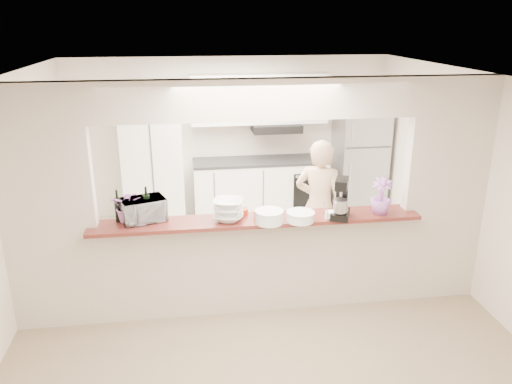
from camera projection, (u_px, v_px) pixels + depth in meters
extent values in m
plane|color=#9C8569|center=(257.00, 307.00, 5.54)|extent=(6.00, 6.00, 0.00)
cube|color=beige|center=(241.00, 247.00, 6.98)|extent=(5.00, 2.90, 0.01)
cube|color=beige|center=(48.00, 212.00, 4.85)|extent=(0.90, 0.15, 2.50)
cube|color=beige|center=(444.00, 193.00, 5.40)|extent=(0.90, 0.15, 2.50)
cube|color=beige|center=(257.00, 99.00, 4.78)|extent=(3.20, 0.15, 0.40)
cube|color=beige|center=(257.00, 265.00, 5.36)|extent=(3.20, 0.15, 1.05)
cube|color=maroon|center=(257.00, 220.00, 5.14)|extent=(3.40, 0.38, 0.04)
cube|color=white|center=(153.00, 157.00, 7.55)|extent=(0.90, 0.60, 2.10)
cube|color=white|center=(260.00, 189.00, 7.97)|extent=(2.10, 0.60, 0.90)
cube|color=#2C2C2E|center=(260.00, 161.00, 7.82)|extent=(2.10, 0.62, 0.04)
cube|color=white|center=(259.00, 99.00, 7.62)|extent=(2.10, 0.35, 0.75)
cube|color=black|center=(276.00, 128.00, 7.70)|extent=(0.75, 0.45, 0.12)
cube|color=black|center=(311.00, 190.00, 7.77)|extent=(0.55, 0.02, 0.55)
cube|color=#AAAAAF|center=(359.00, 162.00, 8.01)|extent=(0.75, 0.70, 1.70)
imported|color=#CB6BA8|center=(128.00, 206.00, 4.99)|extent=(0.35, 0.31, 0.34)
cylinder|color=black|center=(118.00, 210.00, 5.01)|extent=(0.07, 0.07, 0.25)
cylinder|color=black|center=(117.00, 194.00, 4.96)|extent=(0.02, 0.02, 0.09)
cylinder|color=black|center=(147.00, 208.00, 5.05)|extent=(0.07, 0.07, 0.26)
cylinder|color=black|center=(146.00, 191.00, 4.99)|extent=(0.02, 0.02, 0.09)
imported|color=#A6A7AB|center=(143.00, 210.00, 5.03)|extent=(0.50, 0.41, 0.24)
imported|color=white|center=(228.00, 211.00, 5.03)|extent=(0.36, 0.36, 0.22)
cylinder|color=white|center=(269.00, 217.00, 4.99)|extent=(0.28, 0.28, 0.12)
cylinder|color=white|center=(269.00, 211.00, 4.97)|extent=(0.29, 0.29, 0.01)
cylinder|color=white|center=(300.00, 217.00, 5.04)|extent=(0.28, 0.28, 0.09)
cylinder|color=white|center=(301.00, 212.00, 5.02)|extent=(0.29, 0.29, 0.01)
cylinder|color=maroon|center=(241.00, 211.00, 5.22)|extent=(0.14, 0.14, 0.06)
cylinder|color=tan|center=(262.00, 214.00, 5.14)|extent=(0.16, 0.16, 0.08)
cube|color=silver|center=(335.00, 217.00, 5.14)|extent=(0.23, 0.13, 0.01)
cube|color=white|center=(336.00, 214.00, 5.13)|extent=(0.10, 0.10, 0.06)
cube|color=black|center=(340.00, 214.00, 5.14)|extent=(0.28, 0.33, 0.07)
cube|color=black|center=(342.00, 194.00, 5.17)|extent=(0.15, 0.14, 0.30)
cube|color=black|center=(342.00, 184.00, 5.02)|extent=(0.20, 0.27, 0.10)
cylinder|color=#B7B7BC|center=(340.00, 206.00, 5.05)|extent=(0.14, 0.14, 0.13)
imported|color=#CD6ECC|center=(381.00, 196.00, 5.20)|extent=(0.29, 0.29, 0.38)
imported|color=#D6B38B|center=(319.00, 207.00, 6.13)|extent=(0.73, 0.66, 1.68)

